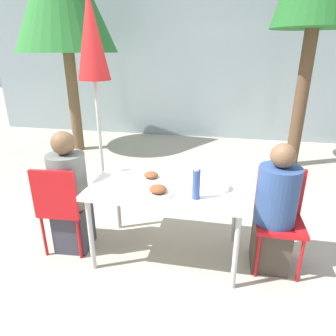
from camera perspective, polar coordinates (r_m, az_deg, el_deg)
The scene contains 13 objects.
ground_plane at distance 3.00m, azimuth -0.00°, elevation -15.85°, with size 24.00×24.00×0.00m, color #B2A893.
building_facade at distance 6.73m, azimuth 7.69°, elevation 18.56°, with size 10.00×0.20×3.00m.
dining_table at distance 2.65m, azimuth -0.00°, elevation -4.26°, with size 1.34×0.79×0.73m.
chair_left at distance 2.92m, azimuth -19.61°, elevation -6.34°, with size 0.43×0.43×0.88m.
person_left at distance 2.94m, azimuth -18.15°, elevation -5.09°, with size 0.34×0.34×1.17m.
chair_right at distance 2.80m, azimuth 20.40°, elevation -7.69°, with size 0.40×0.40×0.88m.
person_right at distance 2.71m, azimuth 19.66°, elevation -8.03°, with size 0.34×0.34×1.15m.
closed_umbrella at distance 3.65m, azimuth -14.25°, elevation 21.38°, with size 0.37×0.37×2.43m.
plate_0 at distance 2.72m, azimuth -3.23°, elevation -1.61°, with size 0.24×0.24×0.07m.
plate_1 at distance 2.44m, azimuth -1.93°, elevation -4.35°, with size 0.26×0.26×0.07m.
bottle at distance 2.33m, azimuth 5.40°, elevation -3.06°, with size 0.06×0.06×0.26m.
drinking_cup at distance 2.93m, azimuth -9.39°, elevation 0.51°, with size 0.07×0.07×0.11m.
salad_bowl at distance 2.55m, azimuth 9.72°, elevation -3.43°, with size 0.18×0.18×0.05m.
Camera 1 is at (0.47, -2.34, 1.82)m, focal length 32.00 mm.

